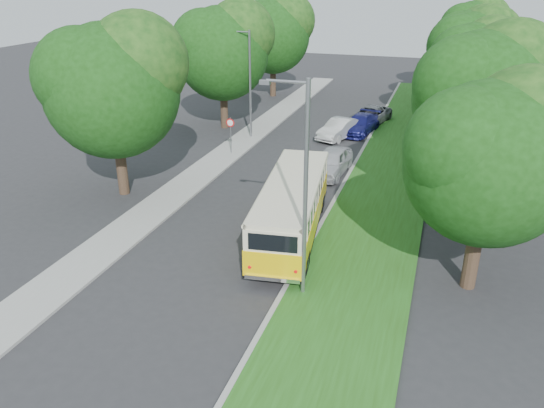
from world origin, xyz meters
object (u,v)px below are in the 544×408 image
(car_blue, at_px, (360,124))
(car_grey, at_px, (370,115))
(lamppost_far, at_px, (249,81))
(car_white, at_px, (339,129))
(lamppost_near, at_px, (303,185))
(car_silver, at_px, (331,162))
(vintage_bus, at_px, (292,210))

(car_blue, xyz_separation_m, car_grey, (0.31, 2.95, -0.01))
(lamppost_far, bearing_deg, car_white, 16.89)
(lamppost_near, distance_m, car_white, 20.88)
(lamppost_near, distance_m, lamppost_far, 20.53)
(car_silver, bearing_deg, car_blue, 93.89)
(car_white, bearing_deg, lamppost_near, -64.15)
(lamppost_near, relative_size, car_silver, 1.79)
(lamppost_far, xyz_separation_m, car_white, (6.18, 1.87, -3.42))
(lamppost_far, xyz_separation_m, car_blue, (7.39, 3.68, -3.44))
(lamppost_far, xyz_separation_m, vintage_bus, (7.29, -14.17, -2.74))
(car_white, bearing_deg, lamppost_far, -144.89)
(lamppost_near, xyz_separation_m, car_silver, (-1.68, 12.91, -3.61))
(car_silver, bearing_deg, lamppost_near, -77.73)
(lamppost_far, height_order, car_silver, lamppost_far)
(car_white, bearing_deg, car_grey, 90.47)
(lamppost_near, distance_m, car_blue, 22.54)
(lamppost_near, xyz_separation_m, car_blue, (-1.52, 22.18, -3.69))
(lamppost_far, height_order, car_white, lamppost_far)
(lamppost_far, relative_size, car_grey, 1.55)
(car_silver, bearing_deg, lamppost_far, 147.13)
(car_grey, bearing_deg, lamppost_near, -75.18)
(car_white, height_order, car_blue, car_white)
(vintage_bus, bearing_deg, lamppost_near, -76.92)
(car_white, distance_m, car_grey, 5.00)
(car_white, bearing_deg, vintage_bus, -67.80)
(lamppost_near, bearing_deg, car_silver, 97.40)
(lamppost_near, xyz_separation_m, lamppost_far, (-8.91, 18.50, -0.25))
(car_silver, height_order, car_blue, car_silver)
(lamppost_near, relative_size, lamppost_far, 1.07)
(car_blue, bearing_deg, car_white, -113.15)
(car_white, distance_m, car_blue, 2.18)
(vintage_bus, height_order, car_white, vintage_bus)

